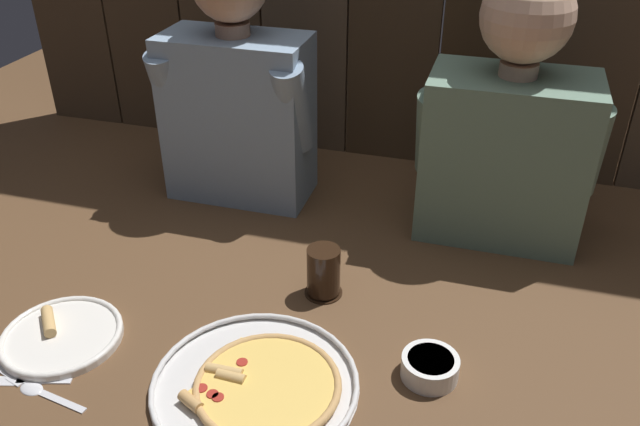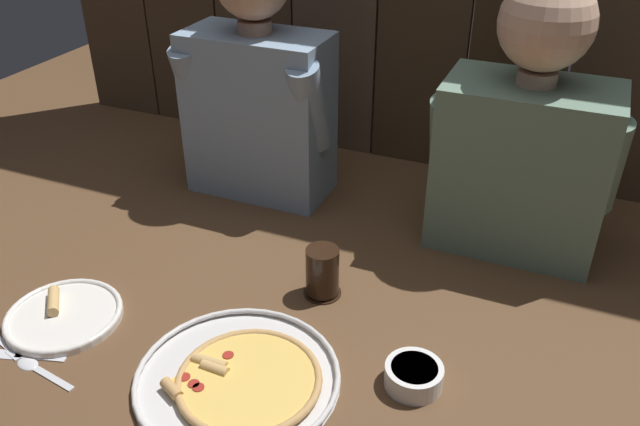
{
  "view_description": "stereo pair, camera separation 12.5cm",
  "coord_description": "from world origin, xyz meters",
  "px_view_note": "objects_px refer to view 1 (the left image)",
  "views": [
    {
      "loc": [
        0.29,
        -0.93,
        0.83
      ],
      "look_at": [
        -0.01,
        0.1,
        0.18
      ],
      "focal_mm": 36.52,
      "sensor_mm": 36.0,
      "label": 1
    },
    {
      "loc": [
        0.41,
        -0.89,
        0.83
      ],
      "look_at": [
        -0.01,
        0.1,
        0.18
      ],
      "focal_mm": 36.52,
      "sensor_mm": 36.0,
      "label": 2
    }
  ],
  "objects_px": {
    "drinking_glass": "(323,272)",
    "diner_right": "(510,119)",
    "dipping_bowl": "(430,366)",
    "dinner_plate": "(61,335)",
    "pizza_tray": "(258,384)",
    "diner_left": "(236,85)"
  },
  "relations": [
    {
      "from": "pizza_tray",
      "to": "dinner_plate",
      "type": "distance_m",
      "value": 0.4
    },
    {
      "from": "dipping_bowl",
      "to": "diner_right",
      "type": "xyz_separation_m",
      "value": [
        0.08,
        0.52,
        0.25
      ]
    },
    {
      "from": "dinner_plate",
      "to": "drinking_glass",
      "type": "relative_size",
      "value": 2.08
    },
    {
      "from": "pizza_tray",
      "to": "dinner_plate",
      "type": "xyz_separation_m",
      "value": [
        -0.4,
        0.01,
        -0.0
      ]
    },
    {
      "from": "dipping_bowl",
      "to": "diner_right",
      "type": "relative_size",
      "value": 0.17
    },
    {
      "from": "dinner_plate",
      "to": "diner_left",
      "type": "distance_m",
      "value": 0.69
    },
    {
      "from": "dinner_plate",
      "to": "diner_right",
      "type": "relative_size",
      "value": 0.37
    },
    {
      "from": "pizza_tray",
      "to": "dinner_plate",
      "type": "bearing_deg",
      "value": 178.32
    },
    {
      "from": "drinking_glass",
      "to": "diner_right",
      "type": "height_order",
      "value": "diner_right"
    },
    {
      "from": "pizza_tray",
      "to": "drinking_glass",
      "type": "xyz_separation_m",
      "value": [
        0.03,
        0.28,
        0.04
      ]
    },
    {
      "from": "pizza_tray",
      "to": "diner_right",
      "type": "distance_m",
      "value": 0.77
    },
    {
      "from": "pizza_tray",
      "to": "drinking_glass",
      "type": "distance_m",
      "value": 0.29
    },
    {
      "from": "dipping_bowl",
      "to": "diner_right",
      "type": "distance_m",
      "value": 0.59
    },
    {
      "from": "drinking_glass",
      "to": "pizza_tray",
      "type": "bearing_deg",
      "value": -96.72
    },
    {
      "from": "dinner_plate",
      "to": "drinking_glass",
      "type": "bearing_deg",
      "value": 32.23
    },
    {
      "from": "dipping_bowl",
      "to": "diner_left",
      "type": "height_order",
      "value": "diner_left"
    },
    {
      "from": "dipping_bowl",
      "to": "dinner_plate",
      "type": "bearing_deg",
      "value": -171.57
    },
    {
      "from": "diner_left",
      "to": "drinking_glass",
      "type": "bearing_deg",
      "value": -47.86
    },
    {
      "from": "dinner_plate",
      "to": "dipping_bowl",
      "type": "bearing_deg",
      "value": 8.43
    },
    {
      "from": "diner_right",
      "to": "diner_left",
      "type": "bearing_deg",
      "value": -179.92
    },
    {
      "from": "drinking_glass",
      "to": "dipping_bowl",
      "type": "distance_m",
      "value": 0.3
    },
    {
      "from": "dipping_bowl",
      "to": "drinking_glass",
      "type": "bearing_deg",
      "value": 144.71
    }
  ]
}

